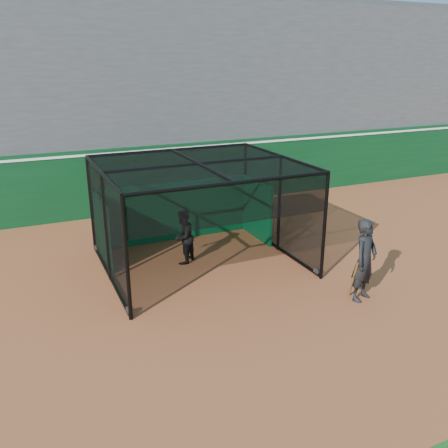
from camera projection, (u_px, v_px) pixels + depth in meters
name	position (u px, v px, depth m)	size (l,w,h in m)	color
ground	(256.00, 305.00, 11.31)	(120.00, 120.00, 0.00)	#964F2B
outfield_wall	(153.00, 177.00, 18.21)	(50.00, 0.50, 2.50)	#0A3918
grandstand	(125.00, 86.00, 20.42)	(50.00, 7.85, 8.95)	#4C4C4F
batting_cage	(199.00, 215.00, 13.17)	(5.24, 4.63, 2.90)	black
batter	(183.00, 237.00, 13.43)	(0.76, 0.60, 1.57)	black
on_deck_player	(365.00, 260.00, 11.27)	(0.87, 0.73, 2.04)	black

